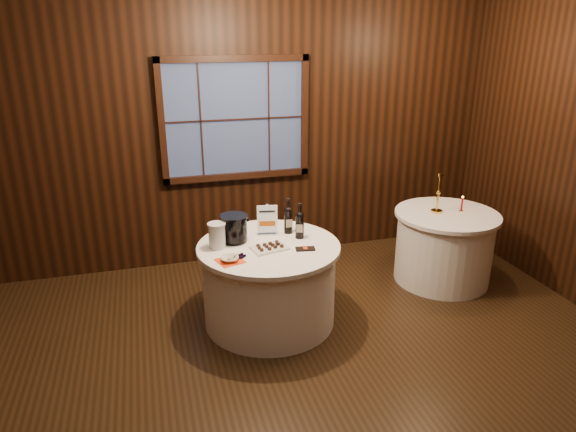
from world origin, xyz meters
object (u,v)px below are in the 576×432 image
object	(u,v)px
grape_bunch	(241,256)
glass_pitcher	(217,235)
side_table	(444,246)
ice_bucket	(234,228)
red_candle	(462,205)
chocolate_box	(305,249)
port_bottle_left	(288,218)
port_bottle_right	(300,223)
cracker_bowl	(230,259)
chocolate_plate	(269,247)
sign_stand	(267,224)
brass_candlestick	(438,198)
main_table	(269,283)

from	to	relation	value
grape_bunch	glass_pitcher	distance (m)	0.33
side_table	grape_bunch	xyz separation A→B (m)	(-2.29, -0.51, 0.40)
ice_bucket	red_candle	xyz separation A→B (m)	(2.44, 0.15, -0.07)
chocolate_box	grape_bunch	size ratio (longest dim) A/B	1.08
port_bottle_left	port_bottle_right	world-z (taller)	port_bottle_left
cracker_bowl	chocolate_plate	bearing A→B (deg)	21.55
sign_stand	glass_pitcher	xyz separation A→B (m)	(-0.49, -0.17, 0.01)
port_bottle_left	chocolate_box	distance (m)	0.44
port_bottle_right	brass_candlestick	world-z (taller)	brass_candlestick
port_bottle_right	red_candle	xyz separation A→B (m)	(1.85, 0.22, -0.08)
brass_candlestick	grape_bunch	bearing A→B (deg)	-165.44
port_bottle_right	brass_candlestick	bearing A→B (deg)	30.65
chocolate_plate	chocolate_box	distance (m)	0.31
chocolate_box	grape_bunch	xyz separation A→B (m)	(-0.57, -0.03, 0.01)
side_table	grape_bunch	size ratio (longest dim) A/B	6.90
main_table	chocolate_plate	distance (m)	0.41
red_candle	port_bottle_left	bearing A→B (deg)	-177.83
grape_bunch	red_candle	world-z (taller)	red_candle
main_table	port_bottle_right	size ratio (longest dim) A/B	3.83
cracker_bowl	brass_candlestick	bearing A→B (deg)	14.58
port_bottle_left	grape_bunch	bearing A→B (deg)	-137.02
sign_stand	red_candle	distance (m)	2.12
main_table	sign_stand	xyz separation A→B (m)	(0.05, 0.23, 0.49)
grape_bunch	red_candle	bearing A→B (deg)	11.88
sign_stand	brass_candlestick	xyz separation A→B (m)	(1.85, 0.12, 0.05)
main_table	sign_stand	bearing A→B (deg)	78.50
chocolate_plate	grape_bunch	distance (m)	0.30
red_candle	sign_stand	bearing A→B (deg)	-178.19
side_table	brass_candlestick	size ratio (longest dim) A/B	2.54
port_bottle_left	ice_bucket	xyz separation A→B (m)	(-0.53, -0.08, -0.01)
port_bottle_right	sign_stand	bearing A→B (deg)	170.87
side_table	chocolate_plate	bearing A→B (deg)	-168.96
chocolate_plate	brass_candlestick	xyz separation A→B (m)	(1.92, 0.45, 0.14)
ice_bucket	cracker_bowl	bearing A→B (deg)	-105.73
brass_candlestick	main_table	bearing A→B (deg)	-169.43
red_candle	brass_candlestick	bearing A→B (deg)	168.34
port_bottle_right	cracker_bowl	bearing A→B (deg)	-134.58
sign_stand	glass_pitcher	distance (m)	0.52
red_candle	glass_pitcher	bearing A→B (deg)	-174.83
port_bottle_right	red_candle	distance (m)	1.86
port_bottle_left	brass_candlestick	size ratio (longest dim) A/B	0.80
sign_stand	glass_pitcher	world-z (taller)	sign_stand
ice_bucket	chocolate_plate	distance (m)	0.38
side_table	ice_bucket	xyz separation A→B (m)	(-2.28, -0.15, 0.52)
ice_bucket	brass_candlestick	distance (m)	2.19
port_bottle_left	chocolate_plate	world-z (taller)	port_bottle_left
side_table	chocolate_box	size ratio (longest dim) A/B	6.40
glass_pitcher	port_bottle_left	bearing A→B (deg)	-5.08
red_candle	chocolate_box	bearing A→B (deg)	-165.39
ice_bucket	red_candle	bearing A→B (deg)	3.49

